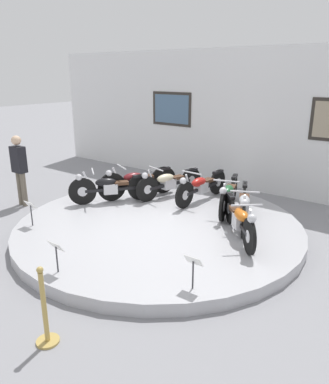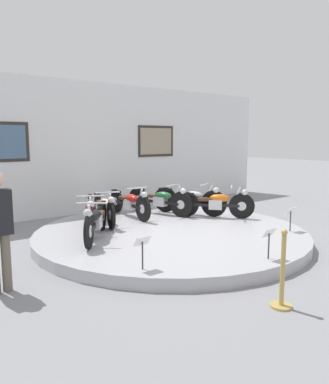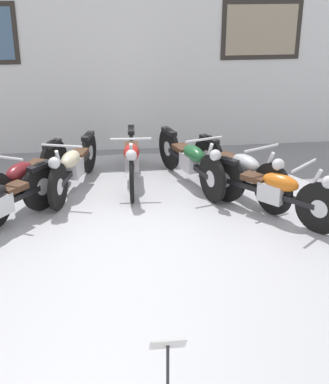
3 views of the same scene
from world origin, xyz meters
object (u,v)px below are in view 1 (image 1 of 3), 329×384
motorcycle_black (110,187)px  visitor_standing (19,166)px  motorcycle_maroon (137,181)px  info_placard_front_right (193,265)px  motorcycle_cream (169,182)px  motorcycle_orange (239,218)px  info_placard_front_centre (56,250)px  motorcycle_red (201,186)px  motorcycle_green (229,194)px  motorcycle_silver (244,205)px  info_placard_front_left (31,208)px  stanchion_post_right_of_entry (45,318)px

motorcycle_black → visitor_standing: size_ratio=0.92×
motorcycle_maroon → info_placard_front_right: (3.29, -2.61, -0.03)m
motorcycle_black → motorcycle_cream: bearing=54.6°
motorcycle_maroon → motorcycle_cream: size_ratio=0.97×
motorcycle_cream → motorcycle_orange: bearing=-25.3°
motorcycle_black → info_placard_front_centre: bearing=-59.6°
motorcycle_black → visitor_standing: 2.28m
motorcycle_orange → motorcycle_red: bearing=140.8°
motorcycle_green → motorcycle_silver: 0.77m
motorcycle_green → info_placard_front_centre: motorcycle_green is taller
info_placard_front_right → motorcycle_maroon: bearing=141.6°
motorcycle_cream → info_placard_front_centre: bearing=-78.4°
motorcycle_green → info_placard_front_left: bearing=-131.0°
motorcycle_maroon → visitor_standing: bearing=-143.2°
motorcycle_black → motorcycle_red: motorcycle_black is taller
motorcycle_cream → info_placard_front_right: (2.70, -3.10, -0.00)m
motorcycle_cream → motorcycle_green: (1.62, 0.00, 0.01)m
motorcycle_red → info_placard_front_centre: 4.13m
motorcycle_silver → info_placard_front_left: 4.20m
info_placard_front_centre → info_placard_front_right: same height
motorcycle_orange → info_placard_front_centre: motorcycle_orange is taller
motorcycle_silver → motorcycle_orange: bearing=-70.8°
motorcycle_red → visitor_standing: (-3.65, -2.34, 0.39)m
motorcycle_black → motorcycle_silver: (3.04, 0.67, 0.01)m
motorcycle_maroon → stanchion_post_right_of_entry: size_ratio=1.80×
motorcycle_cream → motorcycle_orange: (2.45, -1.16, 0.01)m
motorcycle_silver → visitor_standing: visitor_standing is taller
motorcycle_maroon → motorcycle_orange: (3.05, -0.67, -0.02)m
motorcycle_red → motorcycle_orange: 2.12m
motorcycle_silver → motorcycle_orange: 0.71m
motorcycle_black → motorcycle_red: bearing=39.4°
motorcycle_green → stanchion_post_right_of_entry: (0.14, -4.87, -0.25)m
motorcycle_silver → info_placard_front_centre: motorcycle_silver is taller
motorcycle_silver → motorcycle_red: bearing=154.6°
motorcycle_black → motorcycle_maroon: 0.71m
motorcycle_green → info_placard_front_right: size_ratio=3.73×
motorcycle_silver → visitor_standing: bearing=-161.6°
motorcycle_orange → info_placard_front_left: size_ratio=2.96×
visitor_standing → info_placard_front_centre: bearing=-26.1°
motorcycle_red → visitor_standing: visitor_standing is taller
motorcycle_orange → info_placard_front_right: (0.25, -1.94, -0.01)m
motorcycle_cream → visitor_standing: (-2.84, -2.17, 0.39)m
stanchion_post_right_of_entry → motorcycle_green: bearing=91.6°
motorcycle_red → motorcycle_green: 0.83m
visitor_standing → info_placard_front_left: bearing=-28.0°
motorcycle_orange → visitor_standing: bearing=-169.2°
motorcycle_maroon → motorcycle_silver: motorcycle_maroon is taller
stanchion_post_right_of_entry → info_placard_front_right: bearing=62.1°
motorcycle_cream → stanchion_post_right_of_entry: (1.76, -4.87, -0.24)m
motorcycle_maroon → info_placard_front_left: motorcycle_maroon is taller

